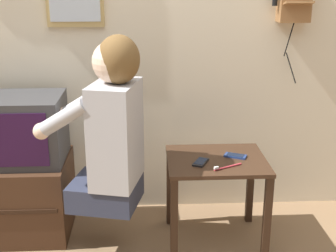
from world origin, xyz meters
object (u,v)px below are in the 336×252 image
at_px(cell_phone_held, 201,162).
at_px(cell_phone_spare, 235,156).
at_px(television, 12,129).
at_px(toothbrush, 226,167).
at_px(person, 111,126).

height_order(cell_phone_held, cell_phone_spare, same).
xyz_separation_m(television, toothbrush, (1.21, -0.31, -0.13)).
relative_size(cell_phone_held, cell_phone_spare, 1.00).
bearing_deg(cell_phone_spare, toothbrush, 177.34).
relative_size(television, toothbrush, 3.57).
bearing_deg(person, television, 80.12).
bearing_deg(cell_phone_held, cell_phone_spare, 47.00).
relative_size(person, cell_phone_spare, 6.84).
relative_size(person, cell_phone_held, 6.84).
height_order(person, cell_phone_held, person).
bearing_deg(television, person, -23.45).
bearing_deg(television, cell_phone_held, -12.43).
xyz_separation_m(television, cell_phone_spare, (1.29, -0.16, -0.13)).
height_order(television, cell_phone_spare, television).
height_order(television, toothbrush, television).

